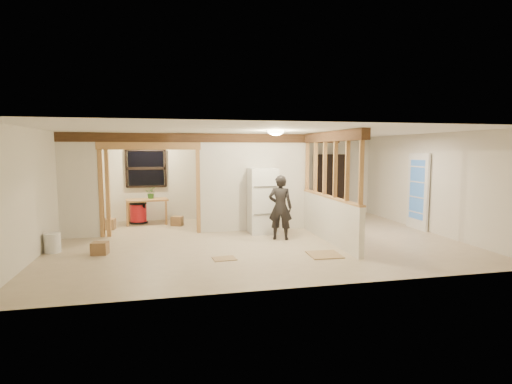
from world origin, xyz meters
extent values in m
cube|color=#C3AF91|center=(0.00, 0.00, -0.01)|extent=(9.00, 6.50, 0.01)
cube|color=white|center=(0.00, 0.00, 2.50)|extent=(9.00, 6.50, 0.01)
cube|color=silver|center=(0.00, 3.25, 1.25)|extent=(9.00, 0.01, 2.50)
cube|color=silver|center=(0.00, -3.25, 1.25)|extent=(9.00, 0.01, 2.50)
cube|color=silver|center=(-4.50, 0.00, 1.25)|extent=(0.01, 6.50, 2.50)
cube|color=silver|center=(4.50, 0.00, 1.25)|extent=(0.01, 6.50, 2.50)
cube|color=silver|center=(-4.05, 1.20, 1.25)|extent=(0.90, 0.12, 2.50)
cube|color=silver|center=(0.20, 1.20, 1.25)|extent=(2.80, 0.12, 2.50)
cube|color=#B7854D|center=(-2.40, 1.20, 1.10)|extent=(2.46, 0.14, 2.20)
cube|color=#4E301A|center=(-1.00, 1.20, 2.38)|extent=(7.00, 0.18, 0.22)
cube|color=#4E301A|center=(1.60, -0.40, 2.38)|extent=(0.18, 3.30, 0.22)
cube|color=silver|center=(1.60, -0.40, 0.50)|extent=(0.12, 3.20, 1.00)
cube|color=#B7854D|center=(1.60, -0.40, 1.66)|extent=(0.14, 3.20, 1.32)
cube|color=black|center=(-2.60, 3.17, 1.55)|extent=(1.12, 0.10, 1.10)
cube|color=white|center=(4.42, 0.40, 1.00)|extent=(0.12, 0.86, 2.00)
ellipsoid|color=#FFEABF|center=(0.30, -0.50, 2.48)|extent=(0.36, 0.36, 0.16)
ellipsoid|color=#FFEABF|center=(-2.50, 2.30, 2.48)|extent=(0.32, 0.32, 0.14)
ellipsoid|color=#FFD88C|center=(-2.00, 1.60, 2.18)|extent=(0.07, 0.07, 0.07)
cube|color=silver|center=(0.32, 0.81, 0.82)|extent=(0.67, 0.65, 1.63)
imported|color=black|center=(0.55, -0.01, 0.76)|extent=(0.65, 0.54, 1.51)
cube|color=#B7854D|center=(-2.57, 2.66, 0.35)|extent=(1.19, 0.71, 0.71)
imported|color=#245E26|center=(-2.46, 2.75, 0.88)|extent=(0.34, 0.31, 0.33)
cylinder|color=red|center=(-2.83, 2.81, 0.34)|extent=(0.66, 0.66, 0.68)
cube|color=black|center=(3.08, 3.02, 0.97)|extent=(0.97, 0.32, 1.95)
cylinder|color=silver|center=(-4.31, -0.16, 0.20)|extent=(0.41, 0.41, 0.40)
cube|color=#936C47|center=(-1.76, 2.25, 0.13)|extent=(0.37, 0.34, 0.26)
cube|color=#936C47|center=(-3.53, 2.11, 0.14)|extent=(0.33, 0.33, 0.28)
cube|color=#936C47|center=(-3.35, -0.54, 0.13)|extent=(0.34, 0.30, 0.25)
cube|color=tan|center=(1.02, -1.57, 0.01)|extent=(0.64, 0.64, 0.02)
cube|color=tan|center=(-0.96, -1.41, 0.01)|extent=(0.46, 0.38, 0.01)
camera|label=1|loc=(-1.98, -8.84, 2.09)|focal=28.00mm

